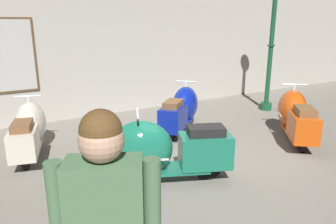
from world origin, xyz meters
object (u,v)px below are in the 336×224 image
scooter_0 (29,129)px  scooter_3 (295,115)px  scooter_1 (161,150)px  lamppost (272,34)px  scooter_2 (182,109)px

scooter_0 → scooter_3: (4.48, -1.73, 0.03)m
scooter_1 → lamppost: size_ratio=0.56×
scooter_1 → lamppost: (4.15, 2.02, 1.41)m
scooter_0 → scooter_3: 4.80m
lamppost → scooter_1: bearing=-154.0°
scooter_2 → scooter_0: bearing=134.1°
scooter_0 → scooter_3: bearing=-96.7°
scooter_3 → lamppost: bearing=6.2°
scooter_0 → scooter_2: bearing=-79.8°
scooter_0 → scooter_2: 2.91m
scooter_0 → lamppost: size_ratio=0.52×
scooter_3 → lamppost: size_ratio=0.51×
scooter_2 → lamppost: 3.06m
scooter_3 → lamppost: (1.11, 1.76, 1.42)m
scooter_1 → scooter_2: 2.30m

